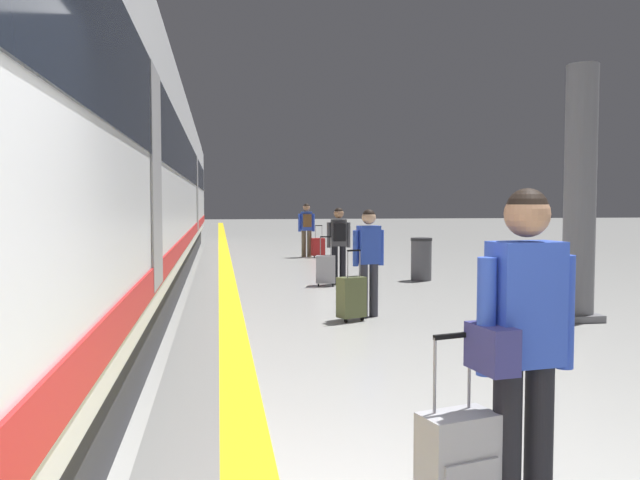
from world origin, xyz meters
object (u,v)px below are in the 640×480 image
object	(u,v)px
passenger_near	(369,255)
suitcase_far	(326,269)
platform_pillar	(580,199)
high_speed_train	(97,153)
passenger_far	(339,239)
suitcase_near	(351,297)
rolling_suitcase_foreground	(458,471)
waste_bin	(421,259)
traveller_foreground	(522,336)
passenger_mid	(307,225)
suitcase_mid	(318,247)

from	to	relation	value
passenger_near	suitcase_far	world-z (taller)	passenger_near
platform_pillar	high_speed_train	bearing A→B (deg)	156.99
passenger_near	passenger_far	size ratio (longest dim) A/B	1.01
passenger_near	suitcase_near	distance (m)	0.73
high_speed_train	rolling_suitcase_foreground	bearing A→B (deg)	-69.62
rolling_suitcase_foreground	suitcase_near	distance (m)	6.05
rolling_suitcase_foreground	waste_bin	distance (m)	10.97
passenger_near	suitcase_near	xyz separation A→B (m)	(-0.32, -0.31, -0.57)
passenger_far	waste_bin	size ratio (longest dim) A/B	1.71
traveller_foreground	waste_bin	distance (m)	10.88
passenger_mid	platform_pillar	world-z (taller)	platform_pillar
high_speed_train	suitcase_mid	distance (m)	9.61
high_speed_train	traveller_foreground	distance (m)	9.40
high_speed_train	traveller_foreground	world-z (taller)	high_speed_train
traveller_foreground	suitcase_near	size ratio (longest dim) A/B	1.73
suitcase_far	waste_bin	size ratio (longest dim) A/B	1.10
passenger_near	suitcase_far	size ratio (longest dim) A/B	1.58
high_speed_train	traveller_foreground	size ratio (longest dim) A/B	20.04
traveller_foreground	passenger_mid	xyz separation A→B (m)	(1.13, 16.72, -0.06)
passenger_mid	suitcase_mid	distance (m)	0.75
waste_bin	suitcase_near	bearing A→B (deg)	-118.40
high_speed_train	waste_bin	bearing A→B (deg)	16.95
passenger_near	suitcase_near	size ratio (longest dim) A/B	1.55
suitcase_far	suitcase_mid	bearing A→B (deg)	82.72
traveller_foreground	platform_pillar	distance (m)	6.65
rolling_suitcase_foreground	platform_pillar	world-z (taller)	platform_pillar
high_speed_train	passenger_far	bearing A→B (deg)	19.76
waste_bin	platform_pillar	bearing A→B (deg)	-81.22
traveller_foreground	waste_bin	xyz separation A→B (m)	(2.78, 10.51, -0.56)
traveller_foreground	rolling_suitcase_foreground	bearing A→B (deg)	-178.37
suitcase_near	waste_bin	size ratio (longest dim) A/B	1.12
suitcase_mid	platform_pillar	world-z (taller)	platform_pillar
suitcase_near	high_speed_train	bearing A→B (deg)	146.22
suitcase_far	rolling_suitcase_foreground	bearing A→B (deg)	-95.43
suitcase_near	passenger_far	bearing A→B (deg)	82.02
passenger_near	waste_bin	size ratio (longest dim) A/B	1.73
rolling_suitcase_foreground	passenger_near	xyz separation A→B (m)	(0.99, 6.32, 0.56)
waste_bin	rolling_suitcase_foreground	bearing A→B (deg)	-106.48
high_speed_train	waste_bin	distance (m)	6.90
traveller_foreground	passenger_mid	distance (m)	16.76
passenger_near	passenger_mid	xyz separation A→B (m)	(0.47, 10.41, 0.05)
passenger_near	waste_bin	bearing A→B (deg)	63.22
traveller_foreground	passenger_near	distance (m)	6.35
suitcase_far	platform_pillar	size ratio (longest dim) A/B	0.28
traveller_foreground	suitcase_near	distance (m)	6.05
suitcase_far	suitcase_near	bearing A→B (deg)	-93.94
suitcase_mid	passenger_near	bearing A→B (deg)	-94.44
traveller_foreground	passenger_far	xyz separation A→B (m)	(0.93, 10.19, -0.09)
traveller_foreground	platform_pillar	world-z (taller)	platform_pillar
suitcase_near	waste_bin	xyz separation A→B (m)	(2.44, 4.51, 0.11)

